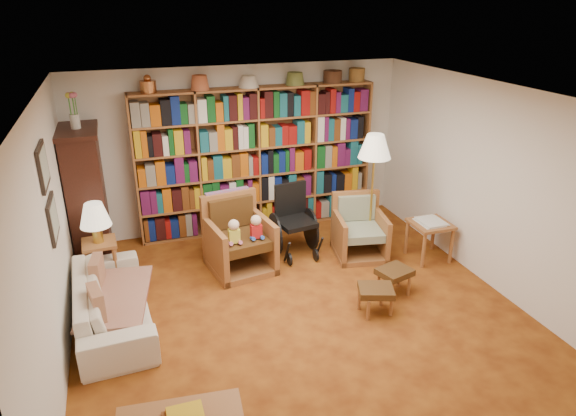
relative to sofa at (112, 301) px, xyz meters
name	(u,v)px	position (x,y,z in m)	size (l,w,h in m)	color
floor	(296,305)	(2.05, -0.33, -0.28)	(5.00, 5.00, 0.00)	#995317
ceiling	(297,94)	(2.05, -0.33, 2.22)	(5.00, 5.00, 0.00)	white
wall_back	(242,149)	(2.05, 2.17, 0.97)	(5.00, 5.00, 0.00)	silver
wall_front	(420,344)	(2.05, -2.83, 0.97)	(5.00, 5.00, 0.00)	silver
wall_left	(50,240)	(-0.45, -0.33, 0.97)	(5.00, 5.00, 0.00)	silver
wall_right	(486,184)	(4.55, -0.33, 0.97)	(5.00, 5.00, 0.00)	silver
bookshelf	(257,156)	(2.25, 2.00, 0.89)	(3.60, 0.30, 2.42)	brown
curio_cabinet	(87,195)	(-0.20, 1.67, 0.67)	(0.50, 0.95, 2.40)	#35140E
framed_pictures	(48,193)	(-0.43, -0.03, 1.34)	(0.03, 0.52, 0.97)	black
sofa	(112,301)	(0.00, 0.00, 0.00)	(0.75, 1.93, 0.56)	beige
sofa_throw	(116,299)	(0.05, 0.00, 0.02)	(0.68, 1.27, 0.04)	#BEAD8B
cushion_left	(98,274)	(-0.13, 0.35, 0.17)	(0.11, 0.35, 0.35)	maroon
cushion_right	(97,307)	(-0.13, -0.35, 0.17)	(0.11, 0.35, 0.35)	maroon
side_table_lamp	(101,253)	(-0.10, 0.93, 0.16)	(0.42, 0.42, 0.59)	brown
table_lamp	(95,216)	(-0.10, 0.93, 0.66)	(0.38, 0.38, 0.51)	gold
armchair_leather	(238,238)	(1.64, 0.85, 0.13)	(0.91, 0.95, 1.00)	brown
armchair_sage	(357,232)	(3.33, 0.69, 0.04)	(0.81, 0.83, 0.85)	brown
wheelchair	(293,222)	(2.49, 1.03, 0.17)	(0.57, 0.79, 0.99)	black
floor_lamp	(375,151)	(3.56, 0.76, 1.18)	(0.45, 0.45, 1.70)	gold
side_table_papers	(430,228)	(4.20, 0.21, 0.18)	(0.52, 0.52, 0.57)	brown
footstool_a	(376,292)	(2.87, -0.76, -0.01)	(0.48, 0.44, 0.33)	#472C12
footstool_b	(394,274)	(3.29, -0.45, -0.01)	(0.47, 0.43, 0.33)	#472C12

